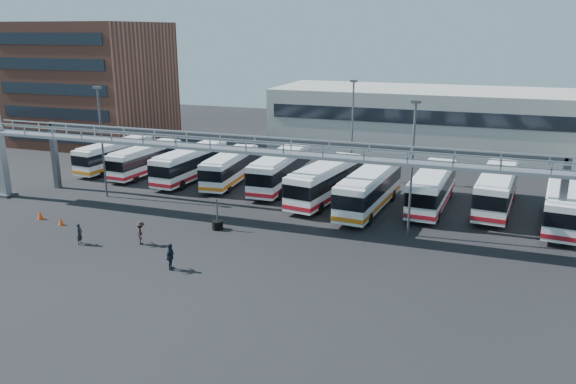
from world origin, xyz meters
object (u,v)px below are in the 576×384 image
(bus_7, at_px, (432,187))
(cone_left, at_px, (40,215))
(bus_8, at_px, (497,189))
(pedestrian_c, at_px, (141,233))
(bus_0, at_px, (115,154))
(tire_stack, at_px, (217,224))
(bus_3, at_px, (230,167))
(bus_4, at_px, (280,169))
(bus_2, at_px, (190,163))
(light_pole_left, at_px, (102,136))
(light_pole_mid, at_px, (412,162))
(bus_5, at_px, (326,181))
(light_pole_back, at_px, (352,125))
(bus_6, at_px, (369,189))
(pedestrian_a, at_px, (80,234))
(cone_right, at_px, (61,221))
(bus_9, at_px, (562,204))
(bus_1, at_px, (146,159))
(pedestrian_d, at_px, (170,257))

(bus_7, height_order, cone_left, bus_7)
(bus_8, distance_m, pedestrian_c, 29.65)
(bus_0, distance_m, tire_stack, 23.85)
(bus_3, bearing_deg, bus_4, -4.10)
(bus_2, xyz_separation_m, bus_4, (9.80, 0.20, 0.09))
(light_pole_left, height_order, light_pole_mid, same)
(bus_5, relative_size, bus_7, 1.04)
(bus_5, bearing_deg, light_pole_back, 97.36)
(bus_3, bearing_deg, bus_6, -18.86)
(bus_6, xyz_separation_m, pedestrian_a, (-18.14, -14.83, -1.15))
(bus_5, distance_m, cone_right, 22.61)
(bus_5, relative_size, bus_9, 1.07)
(bus_3, bearing_deg, cone_left, -126.64)
(bus_7, distance_m, cone_right, 31.01)
(bus_1, bearing_deg, bus_5, -4.43)
(light_pole_mid, distance_m, bus_9, 13.23)
(bus_2, distance_m, bus_3, 4.41)
(bus_1, height_order, bus_2, bus_2)
(light_pole_mid, relative_size, cone_left, 13.68)
(bus_8, bearing_deg, bus_3, -175.22)
(bus_4, xyz_separation_m, bus_5, (5.34, -2.58, -0.00))
(pedestrian_c, bearing_deg, light_pole_back, -56.16)
(bus_9, bearing_deg, pedestrian_c, -147.24)
(bus_4, bearing_deg, bus_0, 176.21)
(light_pole_back, relative_size, bus_9, 0.92)
(pedestrian_c, bearing_deg, tire_stack, -71.91)
(bus_8, bearing_deg, bus_1, -175.53)
(bus_4, bearing_deg, bus_5, -26.35)
(light_pole_left, xyz_separation_m, pedestrian_a, (5.77, -10.82, -4.94))
(pedestrian_c, bearing_deg, light_pole_mid, -98.08)
(light_pole_mid, relative_size, bus_9, 0.92)
(bus_6, bearing_deg, bus_7, 32.05)
(pedestrian_d, bearing_deg, light_pole_mid, -58.34)
(light_pole_left, xyz_separation_m, cone_left, (-1.07, -7.33, -5.35))
(light_pole_left, xyz_separation_m, bus_0, (-5.61, 9.18, -3.98))
(tire_stack, bearing_deg, bus_7, 36.46)
(light_pole_left, bearing_deg, bus_8, 12.68)
(pedestrian_c, bearing_deg, light_pole_left, 13.95)
(bus_2, height_order, bus_6, bus_6)
(tire_stack, bearing_deg, bus_1, 138.90)
(light_pole_back, xyz_separation_m, bus_0, (-25.61, -4.82, -3.98))
(bus_3, bearing_deg, light_pole_left, -141.52)
(bus_6, bearing_deg, pedestrian_c, -131.06)
(light_pole_back, xyz_separation_m, bus_5, (-0.31, -8.54, -3.79))
(cone_left, relative_size, cone_right, 1.20)
(bus_4, distance_m, pedestrian_d, 20.65)
(pedestrian_d, bearing_deg, bus_4, -8.64)
(bus_7, distance_m, bus_9, 10.28)
(bus_6, distance_m, pedestrian_a, 23.46)
(light_pole_mid, xyz_separation_m, light_pole_back, (-8.00, 15.00, 0.00))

